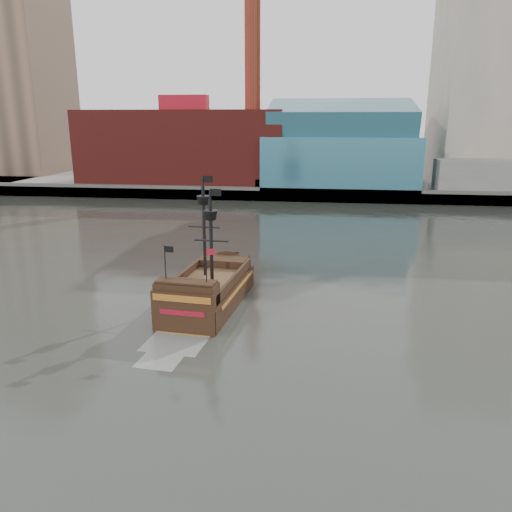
# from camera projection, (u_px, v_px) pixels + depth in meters

# --- Properties ---
(ground) EXTENTS (400.00, 400.00, 0.00)m
(ground) POSITION_uv_depth(u_px,v_px,m) (221.00, 339.00, 35.96)
(ground) COLOR #272924
(ground) RESTS_ON ground
(promenade_far) EXTENTS (220.00, 60.00, 2.00)m
(promenade_far) POSITION_uv_depth(u_px,v_px,m) (295.00, 178.00, 123.59)
(promenade_far) COLOR slate
(promenade_far) RESTS_ON ground
(seawall) EXTENTS (220.00, 1.00, 2.60)m
(seawall) POSITION_uv_depth(u_px,v_px,m) (286.00, 195.00, 95.33)
(seawall) COLOR #4C4C49
(seawall) RESTS_ON ground
(skyline) EXTENTS (149.00, 45.00, 62.00)m
(skyline) POSITION_uv_depth(u_px,v_px,m) (319.00, 75.00, 109.54)
(skyline) COLOR brown
(skyline) RESTS_ON promenade_far
(pirate_ship) EXTENTS (6.07, 15.86, 11.59)m
(pirate_ship) POSITION_uv_depth(u_px,v_px,m) (208.00, 294.00, 42.06)
(pirate_ship) COLOR black
(pirate_ship) RESTS_ON ground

